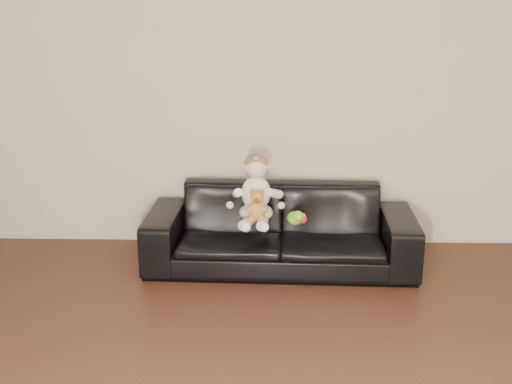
{
  "coord_description": "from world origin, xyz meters",
  "views": [
    {
      "loc": [
        0.19,
        -2.27,
        1.91
      ],
      "look_at": [
        0.07,
        2.15,
        0.6
      ],
      "focal_mm": 45.0,
      "sensor_mm": 36.0,
      "label": 1
    }
  ],
  "objects_px": {
    "sofa": "(280,228)",
    "toy_blue_disc": "(298,220)",
    "toy_rattle": "(302,219)",
    "toy_green": "(295,218)",
    "baby": "(256,193)",
    "teddy_bear": "(257,206)"
  },
  "relations": [
    {
      "from": "sofa",
      "to": "toy_blue_disc",
      "type": "bearing_deg",
      "value": -29.11
    },
    {
      "from": "sofa",
      "to": "toy_blue_disc",
      "type": "xyz_separation_m",
      "value": [
        0.13,
        -0.08,
        0.1
      ]
    },
    {
      "from": "toy_rattle",
      "to": "toy_green",
      "type": "bearing_deg",
      "value": -168.38
    },
    {
      "from": "sofa",
      "to": "baby",
      "type": "relative_size",
      "value": 4.06
    },
    {
      "from": "toy_blue_disc",
      "to": "toy_green",
      "type": "bearing_deg",
      "value": -108.79
    },
    {
      "from": "teddy_bear",
      "to": "toy_green",
      "type": "bearing_deg",
      "value": 32.89
    },
    {
      "from": "toy_rattle",
      "to": "toy_blue_disc",
      "type": "height_order",
      "value": "toy_rattle"
    },
    {
      "from": "toy_green",
      "to": "toy_blue_disc",
      "type": "bearing_deg",
      "value": 71.21
    },
    {
      "from": "baby",
      "to": "teddy_bear",
      "type": "xyz_separation_m",
      "value": [
        0.01,
        -0.15,
        -0.05
      ]
    },
    {
      "from": "sofa",
      "to": "baby",
      "type": "bearing_deg",
      "value": -146.98
    },
    {
      "from": "baby",
      "to": "sofa",
      "type": "bearing_deg",
      "value": 42.75
    },
    {
      "from": "sofa",
      "to": "toy_blue_disc",
      "type": "height_order",
      "value": "sofa"
    },
    {
      "from": "toy_green",
      "to": "sofa",
      "type": "bearing_deg",
      "value": 121.48
    },
    {
      "from": "toy_green",
      "to": "toy_rattle",
      "type": "distance_m",
      "value": 0.06
    },
    {
      "from": "toy_rattle",
      "to": "baby",
      "type": "bearing_deg",
      "value": 172.62
    },
    {
      "from": "sofa",
      "to": "toy_rattle",
      "type": "bearing_deg",
      "value": -42.76
    },
    {
      "from": "toy_rattle",
      "to": "sofa",
      "type": "bearing_deg",
      "value": 135.46
    },
    {
      "from": "teddy_bear",
      "to": "toy_rattle",
      "type": "relative_size",
      "value": 3.18
    },
    {
      "from": "toy_green",
      "to": "toy_blue_disc",
      "type": "height_order",
      "value": "toy_green"
    },
    {
      "from": "sofa",
      "to": "baby",
      "type": "distance_m",
      "value": 0.37
    },
    {
      "from": "toy_rattle",
      "to": "toy_blue_disc",
      "type": "bearing_deg",
      "value": 108.68
    },
    {
      "from": "baby",
      "to": "toy_green",
      "type": "relative_size",
      "value": 3.56
    }
  ]
}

